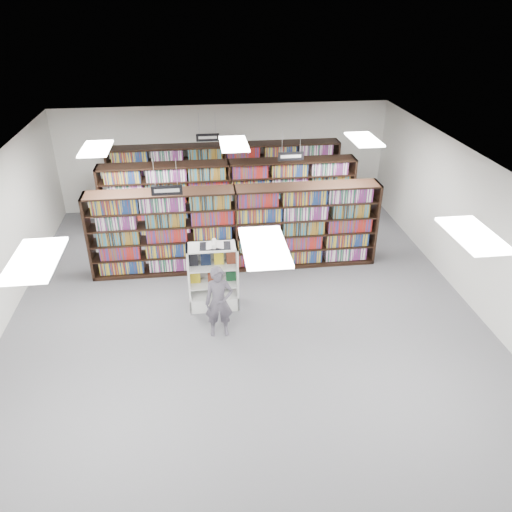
{
  "coord_description": "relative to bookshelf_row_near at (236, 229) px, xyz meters",
  "views": [
    {
      "loc": [
        -0.84,
        -8.94,
        6.29
      ],
      "look_at": [
        0.31,
        0.5,
        1.1
      ],
      "focal_mm": 35.0,
      "sensor_mm": 36.0,
      "label": 1
    }
  ],
  "objects": [
    {
      "name": "bookshelf_row_far",
      "position": [
        0.0,
        3.7,
        0.0
      ],
      "size": [
        7.0,
        0.6,
        2.1
      ],
      "color": "black",
      "rests_on": "floor"
    },
    {
      "name": "shopper",
      "position": [
        -0.57,
        -2.7,
        -0.28
      ],
      "size": [
        0.57,
        0.37,
        1.54
      ],
      "primitive_type": "imported",
      "rotation": [
        0.0,
        0.0,
        -0.01
      ],
      "color": "#524D58",
      "rests_on": "floor"
    },
    {
      "name": "troffer_front_center",
      "position": [
        0.0,
        -5.0,
        2.11
      ],
      "size": [
        0.6,
        1.2,
        0.04
      ],
      "primitive_type": "cube",
      "color": "white",
      "rests_on": "ceiling"
    },
    {
      "name": "troffer_back_center",
      "position": [
        0.0,
        0.0,
        2.11
      ],
      "size": [
        0.6,
        1.2,
        0.04
      ],
      "primitive_type": "cube",
      "color": "white",
      "rests_on": "ceiling"
    },
    {
      "name": "troffer_back_right",
      "position": [
        3.0,
        0.0,
        2.11
      ],
      "size": [
        0.6,
        1.2,
        0.04
      ],
      "primitive_type": "cube",
      "color": "white",
      "rests_on": "ceiling"
    },
    {
      "name": "endcap_display",
      "position": [
        -0.64,
        -1.64,
        -0.56
      ],
      "size": [
        1.07,
        0.54,
        1.5
      ],
      "rotation": [
        0.0,
        0.0,
        0.0
      ],
      "color": "white",
      "rests_on": "floor"
    },
    {
      "name": "bookshelf_row_mid",
      "position": [
        0.0,
        2.0,
        0.0
      ],
      "size": [
        7.0,
        0.6,
        2.1
      ],
      "color": "black",
      "rests_on": "floor"
    },
    {
      "name": "wall_right",
      "position": [
        5.0,
        -2.0,
        0.55
      ],
      "size": [
        0.1,
        12.0,
        3.2
      ],
      "primitive_type": "cube",
      "color": "silver",
      "rests_on": "ground"
    },
    {
      "name": "aisle_sign_left",
      "position": [
        -1.5,
        -1.0,
        1.48
      ],
      "size": [
        0.65,
        0.02,
        0.8
      ],
      "color": "#B2B2B7",
      "rests_on": "ceiling"
    },
    {
      "name": "aisle_sign_center",
      "position": [
        -0.5,
        3.0,
        1.48
      ],
      "size": [
        0.65,
        0.02,
        0.8
      ],
      "color": "#B2B2B7",
      "rests_on": "ceiling"
    },
    {
      "name": "aisle_sign_right",
      "position": [
        1.5,
        1.0,
        1.48
      ],
      "size": [
        0.65,
        0.02,
        0.8
      ],
      "color": "#B2B2B7",
      "rests_on": "ceiling"
    },
    {
      "name": "bookshelf_row_near",
      "position": [
        0.0,
        0.0,
        0.0
      ],
      "size": [
        7.0,
        0.6,
        2.1
      ],
      "color": "black",
      "rests_on": "floor"
    },
    {
      "name": "troffer_back_left",
      "position": [
        -3.0,
        0.0,
        2.11
      ],
      "size": [
        0.6,
        1.2,
        0.04
      ],
      "primitive_type": "cube",
      "color": "white",
      "rests_on": "ceiling"
    },
    {
      "name": "wall_back",
      "position": [
        0.0,
        4.0,
        0.55
      ],
      "size": [
        10.0,
        0.1,
        3.2
      ],
      "primitive_type": "cube",
      "color": "silver",
      "rests_on": "ground"
    },
    {
      "name": "troffer_front_left",
      "position": [
        -3.0,
        -5.0,
        2.11
      ],
      "size": [
        0.6,
        1.2,
        0.04
      ],
      "primitive_type": "cube",
      "color": "white",
      "rests_on": "ceiling"
    },
    {
      "name": "floor",
      "position": [
        0.0,
        -2.0,
        -1.05
      ],
      "size": [
        12.0,
        12.0,
        0.0
      ],
      "primitive_type": "plane",
      "color": "#525257",
      "rests_on": "ground"
    },
    {
      "name": "ceiling",
      "position": [
        0.0,
        -2.0,
        2.15
      ],
      "size": [
        10.0,
        12.0,
        0.1
      ],
      "primitive_type": "cube",
      "color": "white",
      "rests_on": "wall_back"
    },
    {
      "name": "open_book",
      "position": [
        -0.57,
        -1.7,
        0.48
      ],
      "size": [
        0.65,
        0.4,
        0.13
      ],
      "rotation": [
        0.0,
        0.0,
        -0.04
      ],
      "color": "black",
      "rests_on": "endcap_display"
    },
    {
      "name": "troffer_front_right",
      "position": [
        3.0,
        -5.0,
        2.11
      ],
      "size": [
        0.6,
        1.2,
        0.04
      ],
      "primitive_type": "cube",
      "color": "white",
      "rests_on": "ceiling"
    }
  ]
}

